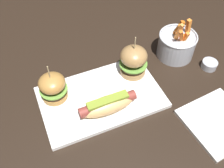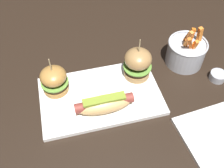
{
  "view_description": "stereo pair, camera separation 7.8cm",
  "coord_description": "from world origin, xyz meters",
  "px_view_note": "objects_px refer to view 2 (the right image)",
  "views": [
    {
      "loc": [
        -0.16,
        -0.46,
        0.65
      ],
      "look_at": [
        0.04,
        0.0,
        0.05
      ],
      "focal_mm": 41.73,
      "sensor_mm": 36.0,
      "label": 1
    },
    {
      "loc": [
        -0.09,
        -0.48,
        0.65
      ],
      "look_at": [
        0.04,
        0.0,
        0.05
      ],
      "focal_mm": 41.73,
      "sensor_mm": 36.0,
      "label": 2
    }
  ],
  "objects_px": {
    "sauce_ramekin": "(218,76)",
    "side_plate": "(216,137)",
    "hot_dog": "(105,104)",
    "fries_bucket": "(186,52)",
    "platter_main": "(101,96)",
    "slider_left": "(54,80)",
    "slider_right": "(138,63)"
  },
  "relations": [
    {
      "from": "side_plate",
      "to": "fries_bucket",
      "type": "bearing_deg",
      "value": 82.9
    },
    {
      "from": "hot_dog",
      "to": "platter_main",
      "type": "bearing_deg",
      "value": 92.75
    },
    {
      "from": "platter_main",
      "to": "slider_left",
      "type": "height_order",
      "value": "slider_left"
    },
    {
      "from": "platter_main",
      "to": "slider_right",
      "type": "xyz_separation_m",
      "value": [
        0.13,
        0.05,
        0.06
      ]
    },
    {
      "from": "slider_right",
      "to": "fries_bucket",
      "type": "distance_m",
      "value": 0.19
    },
    {
      "from": "hot_dog",
      "to": "slider_right",
      "type": "height_order",
      "value": "slider_right"
    },
    {
      "from": "hot_dog",
      "to": "slider_left",
      "type": "xyz_separation_m",
      "value": [
        -0.13,
        0.11,
        0.02
      ]
    },
    {
      "from": "slider_right",
      "to": "fries_bucket",
      "type": "xyz_separation_m",
      "value": [
        0.18,
        0.03,
        -0.02
      ]
    },
    {
      "from": "platter_main",
      "to": "sauce_ramekin",
      "type": "xyz_separation_m",
      "value": [
        0.39,
        -0.02,
        0.01
      ]
    },
    {
      "from": "fries_bucket",
      "to": "side_plate",
      "type": "distance_m",
      "value": 0.3
    },
    {
      "from": "fries_bucket",
      "to": "sauce_ramekin",
      "type": "height_order",
      "value": "fries_bucket"
    },
    {
      "from": "fries_bucket",
      "to": "sauce_ramekin",
      "type": "xyz_separation_m",
      "value": [
        0.07,
        -0.1,
        -0.03
      ]
    },
    {
      "from": "slider_right",
      "to": "sauce_ramekin",
      "type": "height_order",
      "value": "slider_right"
    },
    {
      "from": "platter_main",
      "to": "slider_left",
      "type": "relative_size",
      "value": 2.79
    },
    {
      "from": "platter_main",
      "to": "hot_dog",
      "type": "bearing_deg",
      "value": -87.25
    },
    {
      "from": "platter_main",
      "to": "side_plate",
      "type": "distance_m",
      "value": 0.35
    },
    {
      "from": "platter_main",
      "to": "slider_left",
      "type": "bearing_deg",
      "value": 157.19
    },
    {
      "from": "fries_bucket",
      "to": "slider_left",
      "type": "bearing_deg",
      "value": -176.43
    },
    {
      "from": "slider_right",
      "to": "sauce_ramekin",
      "type": "distance_m",
      "value": 0.27
    },
    {
      "from": "platter_main",
      "to": "side_plate",
      "type": "relative_size",
      "value": 2.04
    },
    {
      "from": "side_plate",
      "to": "hot_dog",
      "type": "bearing_deg",
      "value": 149.92
    },
    {
      "from": "hot_dog",
      "to": "sauce_ramekin",
      "type": "bearing_deg",
      "value": 5.33
    },
    {
      "from": "fries_bucket",
      "to": "sauce_ramekin",
      "type": "distance_m",
      "value": 0.13
    },
    {
      "from": "platter_main",
      "to": "fries_bucket",
      "type": "xyz_separation_m",
      "value": [
        0.32,
        0.08,
        0.04
      ]
    },
    {
      "from": "fries_bucket",
      "to": "sauce_ramekin",
      "type": "bearing_deg",
      "value": -53.56
    },
    {
      "from": "sauce_ramekin",
      "to": "side_plate",
      "type": "xyz_separation_m",
      "value": [
        -0.11,
        -0.2,
        -0.01
      ]
    },
    {
      "from": "platter_main",
      "to": "fries_bucket",
      "type": "bearing_deg",
      "value": 14.6
    },
    {
      "from": "platter_main",
      "to": "side_plate",
      "type": "height_order",
      "value": "platter_main"
    },
    {
      "from": "sauce_ramekin",
      "to": "side_plate",
      "type": "height_order",
      "value": "sauce_ramekin"
    },
    {
      "from": "platter_main",
      "to": "hot_dog",
      "type": "xyz_separation_m",
      "value": [
        0.0,
        -0.06,
        0.03
      ]
    },
    {
      "from": "hot_dog",
      "to": "fries_bucket",
      "type": "bearing_deg",
      "value": 23.71
    },
    {
      "from": "hot_dog",
      "to": "side_plate",
      "type": "relative_size",
      "value": 0.95
    }
  ]
}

